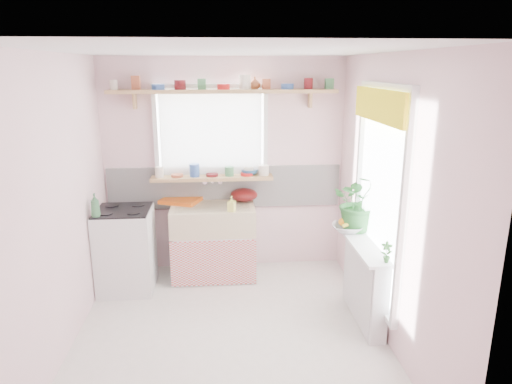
{
  "coord_description": "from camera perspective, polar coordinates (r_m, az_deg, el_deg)",
  "views": [
    {
      "loc": [
        -0.06,
        -3.67,
        2.38
      ],
      "look_at": [
        0.28,
        0.55,
        1.21
      ],
      "focal_mm": 32.0,
      "sensor_mm": 36.0,
      "label": 1
    }
  ],
  "objects": [
    {
      "name": "sill_bowl",
      "position": [
        5.36,
        -0.8,
        2.56
      ],
      "size": [
        0.24,
        0.24,
        0.06
      ],
      "primitive_type": "imported",
      "rotation": [
        0.0,
        0.0,
        -0.23
      ],
      "color": "#2F679B",
      "rests_on": "windowsill"
    },
    {
      "name": "colander",
      "position": [
        5.38,
        -1.5,
        -0.34
      ],
      "size": [
        0.36,
        0.36,
        0.14
      ],
      "primitive_type": "ellipsoid",
      "rotation": [
        0.0,
        0.0,
        0.15
      ],
      "color": "#520E0E",
      "rests_on": "sink_unit"
    },
    {
      "name": "fruit_bowl",
      "position": [
        4.7,
        11.36,
        -4.44
      ],
      "size": [
        0.36,
        0.36,
        0.07
      ],
      "primitive_type": "imported",
      "rotation": [
        0.0,
        0.0,
        -0.2
      ],
      "color": "silver",
      "rests_on": "radiator_ledge"
    },
    {
      "name": "windowsill",
      "position": [
        5.3,
        -5.5,
        1.78
      ],
      "size": [
        1.4,
        0.22,
        0.04
      ],
      "primitive_type": "cube",
      "color": "tan",
      "rests_on": "room"
    },
    {
      "name": "dish_tray",
      "position": [
        5.41,
        -9.4,
        -1.03
      ],
      "size": [
        0.52,
        0.46,
        0.04
      ],
      "primitive_type": "cube",
      "rotation": [
        0.0,
        0.0,
        -0.39
      ],
      "color": "orange",
      "rests_on": "sink_unit"
    },
    {
      "name": "sill_cup",
      "position": [
        5.35,
        -0.94,
        2.72
      ],
      "size": [
        0.15,
        0.15,
        0.09
      ],
      "primitive_type": "imported",
      "rotation": [
        0.0,
        0.0,
        -0.35
      ],
      "color": "silver",
      "rests_on": "windowsill"
    },
    {
      "name": "fruit",
      "position": [
        4.68,
        11.45,
        -3.71
      ],
      "size": [
        0.2,
        0.14,
        0.1
      ],
      "color": "orange",
      "rests_on": "fruit_bowl"
    },
    {
      "name": "sink_unit",
      "position": [
        5.34,
        -5.33,
        -6.11
      ],
      "size": [
        0.95,
        0.65,
        1.11
      ],
      "color": "white",
      "rests_on": "ground"
    },
    {
      "name": "radiator_ledge",
      "position": [
        4.56,
        13.43,
        -10.85
      ],
      "size": [
        0.22,
        0.95,
        0.78
      ],
      "color": "white",
      "rests_on": "ground"
    },
    {
      "name": "cooker",
      "position": [
        5.2,
        -15.96,
        -6.9
      ],
      "size": [
        0.58,
        0.58,
        0.93
      ],
      "color": "white",
      "rests_on": "ground"
    },
    {
      "name": "room",
      "position": [
        4.7,
        4.28,
        2.93
      ],
      "size": [
        3.2,
        3.2,
        3.2
      ],
      "color": "white",
      "rests_on": "ground"
    },
    {
      "name": "sill_crockery",
      "position": [
        5.28,
        -5.71,
        2.56
      ],
      "size": [
        1.35,
        0.11,
        0.12
      ],
      "color": "silver",
      "rests_on": "windowsill"
    },
    {
      "name": "shelf_crockery",
      "position": [
        5.15,
        -4.09,
        13.28
      ],
      "size": [
        2.47,
        0.11,
        0.12
      ],
      "color": "silver",
      "rests_on": "pine_shelf"
    },
    {
      "name": "jade_plant",
      "position": [
        4.68,
        12.83,
        -1.23
      ],
      "size": [
        0.6,
        0.54,
        0.6
      ],
      "primitive_type": "imported",
      "rotation": [
        0.0,
        0.0,
        -0.15
      ],
      "color": "#2C6E2F",
      "rests_on": "radiator_ledge"
    },
    {
      "name": "pine_shelf",
      "position": [
        5.15,
        -4.08,
        12.45
      ],
      "size": [
        2.52,
        0.24,
        0.04
      ],
      "primitive_type": "cube",
      "color": "tan",
      "rests_on": "room"
    },
    {
      "name": "herb_pot",
      "position": [
        4.03,
        16.01,
        -7.25
      ],
      "size": [
        0.11,
        0.09,
        0.19
      ],
      "primitive_type": "imported",
      "rotation": [
        0.0,
        0.0,
        -0.21
      ],
      "color": "#2D6428",
      "rests_on": "radiator_ledge"
    },
    {
      "name": "cooker_bottle",
      "position": [
        4.86,
        -19.47,
        -1.57
      ],
      "size": [
        0.1,
        0.1,
        0.24
      ],
      "primitive_type": "imported",
      "rotation": [
        0.0,
        0.0,
        0.13
      ],
      "color": "#3C784A",
      "rests_on": "cooker"
    },
    {
      "name": "shelf_vase",
      "position": [
        5.22,
        -0.15,
        13.48
      ],
      "size": [
        0.16,
        0.16,
        0.13
      ],
      "primitive_type": "imported",
      "rotation": [
        0.0,
        0.0,
        -0.24
      ],
      "color": "#A15731",
      "rests_on": "pine_shelf"
    },
    {
      "name": "soap_bottle_sink",
      "position": [
        4.99,
        -3.07,
        -1.5
      ],
      "size": [
        0.1,
        0.1,
        0.17
      ],
      "primitive_type": "imported",
      "rotation": [
        0.0,
        0.0,
        -0.39
      ],
      "color": "#F2F26B",
      "rests_on": "sink_unit"
    }
  ]
}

